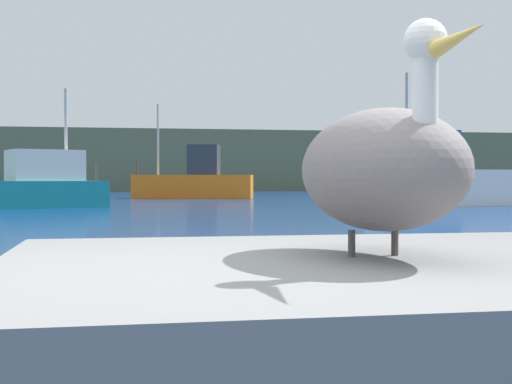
{
  "coord_description": "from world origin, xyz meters",
  "views": [
    {
      "loc": [
        -0.22,
        -2.49,
        1.1
      ],
      "look_at": [
        3.04,
        15.02,
        0.77
      ],
      "focal_mm": 50.67,
      "sensor_mm": 36.0,
      "label": 1
    }
  ],
  "objects_px": {
    "fishing_boat_white": "(444,178)",
    "fishing_boat_teal": "(21,186)",
    "fishing_boat_orange": "(195,181)",
    "pelican": "(380,168)"
  },
  "relations": [
    {
      "from": "fishing_boat_white",
      "to": "fishing_boat_orange",
      "type": "xyz_separation_m",
      "value": [
        -8.75,
        13.09,
        -0.14
      ]
    },
    {
      "from": "fishing_boat_white",
      "to": "fishing_boat_teal",
      "type": "xyz_separation_m",
      "value": [
        -16.48,
        0.88,
        -0.3
      ]
    },
    {
      "from": "fishing_boat_white",
      "to": "fishing_boat_teal",
      "type": "distance_m",
      "value": 16.51
    },
    {
      "from": "fishing_boat_teal",
      "to": "fishing_boat_orange",
      "type": "relative_size",
      "value": 1.03
    },
    {
      "from": "fishing_boat_white",
      "to": "fishing_boat_teal",
      "type": "relative_size",
      "value": 0.98
    },
    {
      "from": "pelican",
      "to": "fishing_boat_teal",
      "type": "relative_size",
      "value": 0.19
    },
    {
      "from": "fishing_boat_white",
      "to": "fishing_boat_orange",
      "type": "height_order",
      "value": "fishing_boat_orange"
    },
    {
      "from": "fishing_boat_white",
      "to": "fishing_boat_teal",
      "type": "bearing_deg",
      "value": -12.36
    },
    {
      "from": "pelican",
      "to": "fishing_boat_orange",
      "type": "distance_m",
      "value": 37.68
    },
    {
      "from": "fishing_boat_teal",
      "to": "fishing_boat_orange",
      "type": "height_order",
      "value": "fishing_boat_orange"
    }
  ]
}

